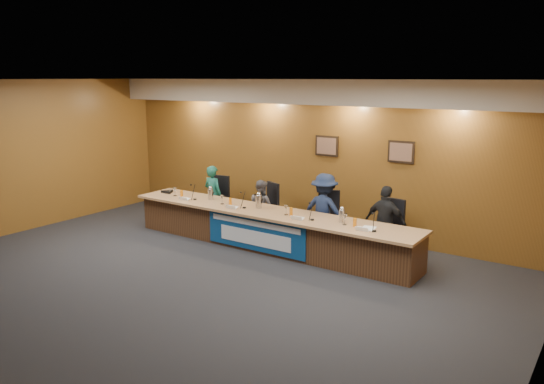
{
  "coord_description": "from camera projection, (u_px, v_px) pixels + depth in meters",
  "views": [
    {
      "loc": [
        5.62,
        -5.66,
        3.24
      ],
      "look_at": [
        -0.01,
        2.55,
        1.08
      ],
      "focal_mm": 35.0,
      "sensor_mm": 36.0,
      "label": 1
    }
  ],
  "objects": [
    {
      "name": "microphone_c",
      "position": [
        312.0,
        220.0,
        9.42
      ],
      "size": [
        0.07,
        0.07,
        0.02
      ],
      "primitive_type": "cylinder",
      "color": "black",
      "rests_on": "dais_top"
    },
    {
      "name": "banner_text_lower",
      "position": [
        255.0,
        238.0,
        9.88
      ],
      "size": [
        1.6,
        0.01,
        0.28
      ],
      "primitive_type": "cube",
      "color": "silver",
      "rests_on": "banner"
    },
    {
      "name": "paper_stack",
      "position": [
        368.0,
        228.0,
        8.9
      ],
      "size": [
        0.26,
        0.33,
        0.01
      ],
      "primitive_type": "cube",
      "rotation": [
        0.0,
        0.0,
        0.14
      ],
      "color": "white",
      "rests_on": "dais_top"
    },
    {
      "name": "nameplate_a",
      "position": [
        183.0,
        198.0,
        10.92
      ],
      "size": [
        0.24,
        0.08,
        0.1
      ],
      "primitive_type": "cube",
      "rotation": [
        0.31,
        0.0,
        0.0
      ],
      "color": "white",
      "rests_on": "dais_top"
    },
    {
      "name": "dais_top",
      "position": [
        266.0,
        212.0,
        10.1
      ],
      "size": [
        6.1,
        0.95,
        0.05
      ],
      "primitive_type": "cube",
      "color": "#A87A4F",
      "rests_on": "dais_body"
    },
    {
      "name": "nameplate_d",
      "position": [
        362.0,
        229.0,
        8.73
      ],
      "size": [
        0.24,
        0.08,
        0.1
      ],
      "primitive_type": "cube",
      "rotation": [
        0.31,
        0.0,
        0.0
      ],
      "color": "white",
      "rests_on": "dais_top"
    },
    {
      "name": "juice_glass_c",
      "position": [
        291.0,
        212.0,
        9.72
      ],
      "size": [
        0.06,
        0.06,
        0.15
      ],
      "primitive_type": "cylinder",
      "color": "orange",
      "rests_on": "dais_top"
    },
    {
      "name": "carafe_right",
      "position": [
        342.0,
        216.0,
        9.25
      ],
      "size": [
        0.11,
        0.11,
        0.23
      ],
      "primitive_type": "cylinder",
      "color": "silver",
      "rests_on": "dais_top"
    },
    {
      "name": "office_chair_b",
      "position": [
        264.0,
        211.0,
        11.14
      ],
      "size": [
        0.63,
        0.63,
        0.08
      ],
      "primitive_type": "cube",
      "rotation": [
        0.0,
        0.0,
        -0.42
      ],
      "color": "black",
      "rests_on": "floor"
    },
    {
      "name": "carafe_left",
      "position": [
        211.0,
        194.0,
        10.97
      ],
      "size": [
        0.11,
        0.11,
        0.23
      ],
      "primitive_type": "cylinder",
      "color": "silver",
      "rests_on": "dais_top"
    },
    {
      "name": "water_glass_d",
      "position": [
        345.0,
        220.0,
        9.11
      ],
      "size": [
        0.08,
        0.08,
        0.18
      ],
      "primitive_type": "cylinder",
      "color": "silver",
      "rests_on": "dais_top"
    },
    {
      "name": "dais_body",
      "position": [
        268.0,
        230.0,
        10.22
      ],
      "size": [
        6.0,
        0.8,
        0.7
      ],
      "primitive_type": "cube",
      "color": "#482B18",
      "rests_on": "floor"
    },
    {
      "name": "panelist_b",
      "position": [
        261.0,
        207.0,
        11.04
      ],
      "size": [
        0.66,
        0.57,
        1.17
      ],
      "primitive_type": "imported",
      "rotation": [
        0.0,
        0.0,
        2.9
      ],
      "color": "#545259",
      "rests_on": "floor"
    },
    {
      "name": "panelist_c",
      "position": [
        324.0,
        211.0,
        10.18
      ],
      "size": [
        0.95,
        0.56,
        1.45
      ],
      "primitive_type": "imported",
      "rotation": [
        0.0,
        0.0,
        3.17
      ],
      "color": "#15203D",
      "rests_on": "floor"
    },
    {
      "name": "juice_glass_d",
      "position": [
        355.0,
        222.0,
        9.0
      ],
      "size": [
        0.06,
        0.06,
        0.15
      ],
      "primitive_type": "cylinder",
      "color": "orange",
      "rests_on": "dais_top"
    },
    {
      "name": "juice_glass_b",
      "position": [
        230.0,
        202.0,
        10.5
      ],
      "size": [
        0.06,
        0.06,
        0.15
      ],
      "primitive_type": "cylinder",
      "color": "orange",
      "rests_on": "dais_top"
    },
    {
      "name": "wall_back",
      "position": [
        311.0,
        156.0,
        11.24
      ],
      "size": [
        10.0,
        0.04,
        3.2
      ],
      "primitive_type": "cube",
      "color": "brown",
      "rests_on": "floor"
    },
    {
      "name": "juice_glass_a",
      "position": [
        182.0,
        194.0,
        11.22
      ],
      "size": [
        0.06,
        0.06,
        0.15
      ],
      "primitive_type": "cylinder",
      "color": "orange",
      "rests_on": "dais_top"
    },
    {
      "name": "wall_photo_left",
      "position": [
        327.0,
        146.0,
        10.94
      ],
      "size": [
        0.52,
        0.04,
        0.42
      ],
      "primitive_type": "cube",
      "color": "black",
      "rests_on": "wall_back"
    },
    {
      "name": "banner_text_upper",
      "position": [
        255.0,
        224.0,
        9.82
      ],
      "size": [
        2.0,
        0.01,
        0.1
      ],
      "primitive_type": "cube",
      "color": "silver",
      "rests_on": "banner"
    },
    {
      "name": "water_glass_c",
      "position": [
        286.0,
        210.0,
        9.77
      ],
      "size": [
        0.08,
        0.08,
        0.18
      ],
      "primitive_type": "cylinder",
      "color": "silver",
      "rests_on": "dais_top"
    },
    {
      "name": "speakerphone",
      "position": [
        168.0,
        192.0,
        11.64
      ],
      "size": [
        0.32,
        0.32,
        0.05
      ],
      "primitive_type": "cylinder",
      "color": "black",
      "rests_on": "dais_top"
    },
    {
      "name": "ceiling",
      "position": [
        173.0,
        80.0,
        7.68
      ],
      "size": [
        10.0,
        8.0,
        0.04
      ],
      "primitive_type": "cube",
      "color": "silver",
      "rests_on": "wall_back"
    },
    {
      "name": "microphone_b",
      "position": [
        244.0,
        208.0,
        10.29
      ],
      "size": [
        0.07,
        0.07,
        0.02
      ],
      "primitive_type": "cylinder",
      "color": "black",
      "rests_on": "dais_top"
    },
    {
      "name": "water_glass_a",
      "position": [
        175.0,
        192.0,
        11.33
      ],
      "size": [
        0.08,
        0.08,
        0.18
      ],
      "primitive_type": "cylinder",
      "color": "silver",
      "rests_on": "dais_top"
    },
    {
      "name": "floor",
      "position": [
        181.0,
        287.0,
        8.36
      ],
      "size": [
        10.0,
        10.0,
        0.0
      ],
      "primitive_type": "plane",
      "color": "black",
      "rests_on": "ground"
    },
    {
      "name": "nameplate_b",
      "position": [
        231.0,
        207.0,
        10.22
      ],
      "size": [
        0.24,
        0.08,
        0.1
      ],
      "primitive_type": "cube",
      "rotation": [
        0.31,
        0.0,
        0.0
      ],
      "color": "white",
      "rests_on": "dais_top"
    },
    {
      "name": "nameplate_c",
      "position": [
        296.0,
        218.0,
        9.42
      ],
      "size": [
        0.24,
        0.08,
        0.1
      ],
      "primitive_type": "cube",
      "rotation": [
        0.31,
        0.0,
        0.0
      ],
      "color": "white",
      "rests_on": "dais_top"
    },
    {
      "name": "office_chair_d",
      "position": [
        387.0,
        232.0,
        9.63
      ],
      "size": [
        0.55,
        0.55,
        0.08
      ],
      "primitive_type": "cube",
      "rotation": [
        0.0,
        0.0,
        -0.16
      ],
      "color": "black",
      "rests_on": "floor"
    },
    {
      "name": "soffit",
      "position": [
        306.0,
        92.0,
        10.75
      ],
      "size": [
        10.0,
        0.5,
        0.5
      ],
      "primitive_type": "cube",
      "color": "beige",
      "rests_on": "wall_back"
    },
    {
      "name": "banner",
      "position": [
        255.0,
        234.0,
        9.87
      ],
      "size": [
        2.2,
        0.02,
        0.65
      ],
      "primitive_type": "cube",
      "color": "navy",
      "rests_on": "dais_body"
    },
    {
      "name": "wall_right",
      "position": [
        542.0,
        246.0,
        5.25
      ],
      "size": [
        0.04,
        8.0,
        3.2
      ],
      "primitive_type": "cube",
      "color": "brown",
      "rests_on": "floor"
    },
    {
      "name": "panelist_a",
      "position": [
        213.0,
        195.0,
        11.75
      ],
      "size": [
        0.52,
        0.36,
        1.34
      ],
      "primitive_type": "imported",
      "rotation": [
        0.0,
        0.0,
        3.06
      ],
      "color": "#155344",
      "rests_on": "floor"
    },
    {
      "name": "water_glass_b",
      "position": [
        222.0,
        200.0,
        10.6
      ],
      "size": [
        0.08,
        0.08,
        0.18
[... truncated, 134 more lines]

